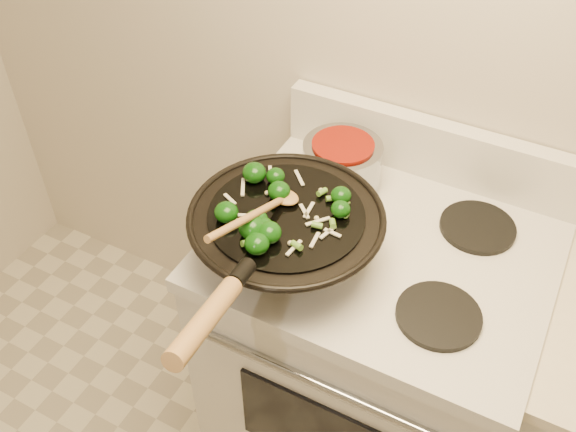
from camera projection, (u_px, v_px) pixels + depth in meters
The scene contains 5 objects.
stove at pixel (368, 354), 1.81m from camera, with size 0.78×0.67×1.08m.
wok at pixel (286, 234), 1.40m from camera, with size 0.43×0.71×0.28m.
stirfry at pixel (270, 211), 1.35m from camera, with size 0.28×0.29×0.05m.
wooden_spoon at pixel (265, 208), 1.33m from camera, with size 0.07×0.29×0.10m.
saucepan at pixel (342, 163), 1.61m from camera, with size 0.20×0.32×0.12m.
Camera 1 is at (0.14, 0.13, 1.99)m, focal length 40.00 mm.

